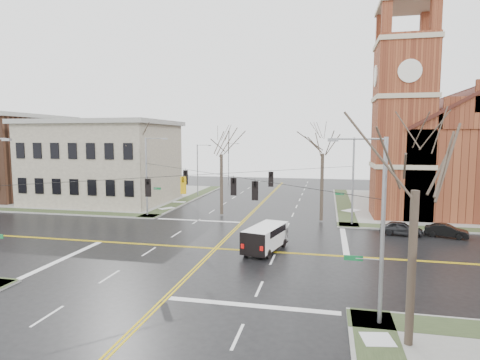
% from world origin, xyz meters
% --- Properties ---
extents(ground, '(120.00, 120.00, 0.00)m').
position_xyz_m(ground, '(0.00, 0.00, 0.00)').
color(ground, black).
rests_on(ground, ground).
extents(sidewalks, '(80.00, 80.00, 0.17)m').
position_xyz_m(sidewalks, '(0.00, 0.00, 0.08)').
color(sidewalks, gray).
rests_on(sidewalks, ground).
extents(road_markings, '(100.00, 100.00, 0.01)m').
position_xyz_m(road_markings, '(0.00, 0.00, 0.01)').
color(road_markings, gold).
rests_on(road_markings, ground).
extents(church, '(24.28, 27.48, 27.50)m').
position_xyz_m(church, '(24.76, 24.78, 8.43)').
color(church, '#5E2818').
rests_on(church, ground).
extents(civic_building_a, '(18.00, 14.00, 11.00)m').
position_xyz_m(civic_building_a, '(-22.00, 20.00, 5.50)').
color(civic_building_a, gray).
rests_on(civic_building_a, ground).
extents(signal_pole_ne, '(2.75, 0.22, 9.00)m').
position_xyz_m(signal_pole_ne, '(11.32, 11.50, 4.95)').
color(signal_pole_ne, gray).
rests_on(signal_pole_ne, ground).
extents(signal_pole_nw, '(2.75, 0.22, 9.00)m').
position_xyz_m(signal_pole_nw, '(-11.32, 11.50, 4.95)').
color(signal_pole_nw, gray).
rests_on(signal_pole_nw, ground).
extents(signal_pole_se, '(2.75, 0.22, 9.00)m').
position_xyz_m(signal_pole_se, '(11.32, -11.50, 4.95)').
color(signal_pole_se, gray).
rests_on(signal_pole_se, ground).
extents(span_wires, '(23.02, 23.02, 0.03)m').
position_xyz_m(span_wires, '(0.00, 0.00, 6.20)').
color(span_wires, black).
rests_on(span_wires, ground).
extents(traffic_signals, '(8.21, 8.26, 1.30)m').
position_xyz_m(traffic_signals, '(-0.00, -0.67, 5.45)').
color(traffic_signals, black).
rests_on(traffic_signals, ground).
extents(streetlight_north_a, '(2.30, 0.20, 8.00)m').
position_xyz_m(streetlight_north_a, '(-10.65, 28.00, 4.47)').
color(streetlight_north_a, gray).
rests_on(streetlight_north_a, ground).
extents(streetlight_north_b, '(2.30, 0.20, 8.00)m').
position_xyz_m(streetlight_north_b, '(-10.65, 48.00, 4.47)').
color(streetlight_north_b, gray).
rests_on(streetlight_north_b, ground).
extents(cargo_van, '(3.26, 5.67, 2.03)m').
position_xyz_m(cargo_van, '(4.19, 0.32, 1.20)').
color(cargo_van, white).
rests_on(cargo_van, ground).
extents(parked_car_a, '(4.02, 2.18, 1.30)m').
position_xyz_m(parked_car_a, '(15.78, 8.15, 0.65)').
color(parked_car_a, black).
rests_on(parked_car_a, ground).
extents(parked_car_b, '(3.89, 2.31, 1.21)m').
position_xyz_m(parked_car_b, '(19.71, 8.14, 0.60)').
color(parked_car_b, black).
rests_on(parked_car_b, ground).
extents(tree_nw_far, '(4.00, 4.00, 11.87)m').
position_xyz_m(tree_nw_far, '(-14.54, 14.00, 8.59)').
color(tree_nw_far, '#3E3427').
rests_on(tree_nw_far, ground).
extents(tree_nw_near, '(4.00, 4.00, 10.58)m').
position_xyz_m(tree_nw_near, '(-3.19, 13.89, 7.67)').
color(tree_nw_near, '#3E3427').
rests_on(tree_nw_near, ground).
extents(tree_ne, '(4.00, 4.00, 10.92)m').
position_xyz_m(tree_ne, '(8.35, 12.77, 7.91)').
color(tree_ne, '#3E3427').
rests_on(tree_ne, ground).
extents(tree_se, '(4.00, 4.00, 10.15)m').
position_xyz_m(tree_se, '(12.49, -13.33, 7.36)').
color(tree_se, '#3E3427').
rests_on(tree_se, ground).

